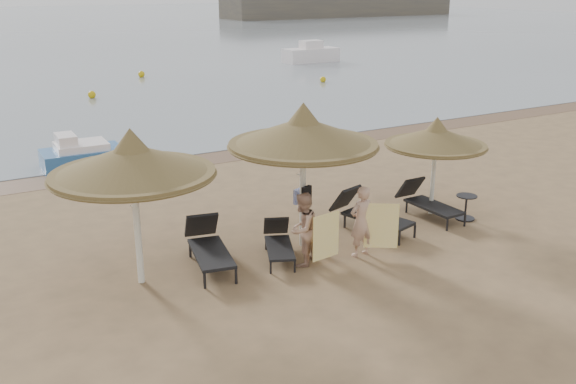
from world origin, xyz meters
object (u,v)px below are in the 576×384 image
(palapa_right, at_px, (436,137))
(lounger_near_left, at_px, (278,241))
(lounger_far_left, at_px, (208,245))
(pedal_boat, at_px, (81,155))
(person_left, at_px, (303,224))
(person_right, at_px, (361,216))
(lounger_far_right, at_px, (427,201))
(palapa_center, at_px, (303,133))
(palapa_left, at_px, (132,161))
(side_table, at_px, (466,208))
(lounger_near_right, at_px, (368,212))

(palapa_right, xyz_separation_m, lounger_near_left, (-4.64, -0.36, -1.66))
(lounger_far_left, bearing_deg, pedal_boat, 105.51)
(lounger_far_left, height_order, person_left, person_left)
(person_right, bearing_deg, lounger_near_left, -33.23)
(palapa_right, relative_size, pedal_boat, 1.02)
(lounger_near_left, bearing_deg, lounger_far_right, 27.53)
(person_right, bearing_deg, lounger_far_right, -161.53)
(person_right, bearing_deg, lounger_far_left, -26.29)
(pedal_boat, bearing_deg, person_left, -75.06)
(lounger_near_left, distance_m, lounger_far_right, 4.44)
(palapa_center, bearing_deg, lounger_near_left, -162.28)
(palapa_left, height_order, lounger_near_left, palapa_left)
(palapa_center, xyz_separation_m, lounger_far_right, (3.69, 0.06, -2.18))
(lounger_far_left, relative_size, lounger_far_right, 1.11)
(lounger_far_left, distance_m, side_table, 6.62)
(palapa_left, bearing_deg, lounger_near_right, 0.66)
(lounger_far_right, xyz_separation_m, pedal_boat, (-6.50, 8.74, 0.03))
(palapa_right, xyz_separation_m, side_table, (0.47, -0.73, -1.70))
(lounger_near_right, relative_size, person_right, 1.20)
(palapa_left, distance_m, lounger_near_left, 3.66)
(palapa_right, xyz_separation_m, pedal_boat, (-6.71, 8.68, -1.57))
(palapa_right, relative_size, lounger_near_right, 1.15)
(palapa_left, relative_size, lounger_near_left, 1.84)
(lounger_near_left, bearing_deg, lounger_near_right, 30.25)
(person_left, bearing_deg, side_table, 154.07)
(palapa_left, relative_size, palapa_right, 1.24)
(palapa_right, xyz_separation_m, lounger_far_right, (-0.21, -0.06, -1.60))
(palapa_right, relative_size, person_right, 1.39)
(lounger_near_left, xyz_separation_m, lounger_near_right, (2.60, 0.30, 0.09))
(palapa_center, xyz_separation_m, lounger_far_left, (-2.21, 0.15, -2.16))
(lounger_near_right, xyz_separation_m, person_right, (-1.07, -1.17, 0.49))
(side_table, height_order, person_right, person_right)
(palapa_right, bearing_deg, lounger_far_right, -164.14)
(side_table, bearing_deg, palapa_left, 175.68)
(palapa_left, xyz_separation_m, side_table, (8.07, -0.61, -2.18))
(lounger_near_left, height_order, side_table, lounger_near_left)
(palapa_left, relative_size, pedal_boat, 1.27)
(lounger_far_left, xyz_separation_m, side_table, (6.57, -0.76, -0.12))
(lounger_far_left, xyz_separation_m, person_left, (1.68, -1.02, 0.49))
(palapa_right, relative_size, lounger_far_left, 1.17)
(lounger_far_left, height_order, side_table, lounger_far_left)
(palapa_left, bearing_deg, lounger_far_left, 5.71)
(palapa_left, height_order, pedal_boat, palapa_left)
(lounger_far_left, relative_size, person_left, 1.19)
(lounger_far_right, distance_m, pedal_boat, 10.89)
(palapa_right, xyz_separation_m, person_right, (-3.12, -1.23, -1.08))
(pedal_boat, bearing_deg, palapa_center, -70.62)
(person_right, height_order, pedal_boat, person_right)
(palapa_center, distance_m, person_left, 1.95)
(palapa_right, xyz_separation_m, person_left, (-4.43, -0.99, -1.09))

